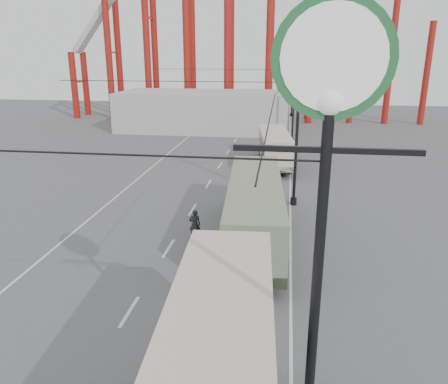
% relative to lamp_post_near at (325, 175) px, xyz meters
% --- Properties ---
extents(road_markings, '(12.52, 120.00, 0.01)m').
position_rel_lamp_post_near_xyz_m(road_markings, '(-6.46, 22.70, -7.86)').
color(road_markings, silver).
rests_on(road_markings, ground).
extents(lamp_post_near, '(3.20, 0.44, 10.80)m').
position_rel_lamp_post_near_xyz_m(lamp_post_near, '(0.00, 0.00, 0.00)').
color(lamp_post_near, black).
rests_on(lamp_post_near, ground).
extents(lamp_post_mid, '(3.20, 0.44, 9.32)m').
position_rel_lamp_post_near_xyz_m(lamp_post_mid, '(0.00, 21.00, -3.18)').
color(lamp_post_mid, black).
rests_on(lamp_post_mid, ground).
extents(lamp_post_far, '(3.20, 0.44, 9.32)m').
position_rel_lamp_post_near_xyz_m(lamp_post_far, '(0.00, 43.00, -3.18)').
color(lamp_post_far, black).
rests_on(lamp_post_far, ground).
extents(lamp_post_distant, '(3.20, 0.44, 9.32)m').
position_rel_lamp_post_near_xyz_m(lamp_post_distant, '(0.00, 65.00, -3.18)').
color(lamp_post_distant, black).
rests_on(lamp_post_distant, ground).
extents(fairground_shed, '(22.00, 10.00, 5.00)m').
position_rel_lamp_post_near_xyz_m(fairground_shed, '(-11.60, 50.00, -5.36)').
color(fairground_shed, '#A8A8A3').
rests_on(fairground_shed, ground).
extents(single_decker_green, '(3.62, 12.24, 3.41)m').
position_rel_lamp_post_near_xyz_m(single_decker_green, '(-2.18, 14.43, -5.93)').
color(single_decker_green, '#707F5D').
rests_on(single_decker_green, ground).
extents(single_decker_cream, '(3.58, 9.95, 3.03)m').
position_rel_lamp_post_near_xyz_m(single_decker_cream, '(-1.68, 31.90, -6.16)').
color(single_decker_cream, beige).
rests_on(single_decker_cream, ground).
extents(pedestrian, '(0.71, 0.54, 1.74)m').
position_rel_lamp_post_near_xyz_m(pedestrian, '(-5.45, 14.38, -6.99)').
color(pedestrian, black).
rests_on(pedestrian, ground).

